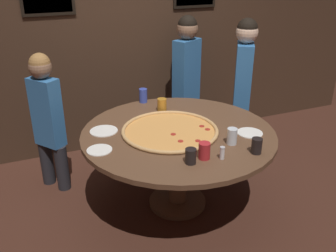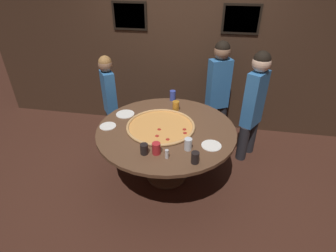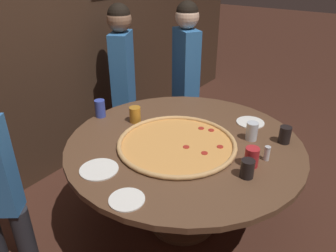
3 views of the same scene
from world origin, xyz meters
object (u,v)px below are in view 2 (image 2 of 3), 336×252
object	(u,v)px
white_plate_left_side	(125,114)
drink_cup_beside_pizza	(173,95)
giant_pizza	(161,126)
drink_cup_by_shaker	(144,149)
white_plate_beside_cup	(211,146)
drink_cup_far_right	(188,144)
diner_far_left	(254,101)
diner_far_right	(218,86)
drink_cup_front_edge	(176,106)
drink_cup_near_right	(156,148)
condiment_shaker	(167,154)
diner_side_left	(109,95)
white_plate_far_back	(108,126)
drink_cup_far_left	(195,158)
dining_table	(166,137)

from	to	relation	value
white_plate_left_side	drink_cup_beside_pizza	bearing A→B (deg)	44.61
giant_pizza	drink_cup_by_shaker	size ratio (longest dim) A/B	7.25
giant_pizza	white_plate_beside_cup	xyz separation A→B (m)	(0.61, -0.28, -0.01)
drink_cup_far_right	diner_far_left	size ratio (longest dim) A/B	0.09
diner_far_left	white_plate_left_side	bearing A→B (deg)	-43.63
white_plate_beside_cup	giant_pizza	bearing A→B (deg)	155.32
diner_far_right	diner_far_left	distance (m)	0.64
drink_cup_front_edge	drink_cup_near_right	bearing A→B (deg)	-93.09
condiment_shaker	diner_side_left	world-z (taller)	diner_side_left
white_plate_left_side	diner_far_left	distance (m)	1.69
drink_cup_by_shaker	condiment_shaker	size ratio (longest dim) A/B	1.17
drink_cup_by_shaker	white_plate_far_back	world-z (taller)	drink_cup_by_shaker
drink_cup_beside_pizza	diner_far_left	size ratio (longest dim) A/B	0.09
drink_cup_far_right	white_plate_left_side	size ratio (longest dim) A/B	0.55
giant_pizza	drink_cup_beside_pizza	xyz separation A→B (m)	(0.02, 0.75, 0.06)
diner_far_left	diner_side_left	distance (m)	2.05
drink_cup_front_edge	drink_cup_far_left	distance (m)	1.11
white_plate_left_side	diner_side_left	xyz separation A→B (m)	(-0.41, 0.50, 0.01)
drink_cup_near_right	drink_cup_far_left	size ratio (longest dim) A/B	1.05
dining_table	diner_far_left	size ratio (longest dim) A/B	1.08
giant_pizza	drink_cup_front_edge	size ratio (longest dim) A/B	6.72
giant_pizza	drink_cup_near_right	xyz separation A→B (m)	(0.06, -0.51, 0.05)
white_plate_far_back	drink_cup_by_shaker	bearing A→B (deg)	-37.76
drink_cup_front_edge	white_plate_far_back	xyz separation A→B (m)	(-0.74, -0.56, -0.06)
drink_cup_far_right	diner_side_left	bearing A→B (deg)	139.39
drink_cup_far_left	white_plate_left_side	size ratio (longest dim) A/B	0.51
dining_table	white_plate_far_back	bearing A→B (deg)	-173.22
drink_cup_beside_pizza	white_plate_left_side	bearing A→B (deg)	-135.39
drink_cup_far_left	diner_far_left	size ratio (longest dim) A/B	0.08
drink_cup_far_right	drink_cup_beside_pizza	distance (m)	1.19
dining_table	drink_cup_far_left	distance (m)	0.71
white_plate_far_back	white_plate_beside_cup	bearing A→B (deg)	-8.36
giant_pizza	white_plate_left_side	size ratio (longest dim) A/B	3.47
white_plate_beside_cup	diner_far_left	xyz separation A→B (m)	(0.51, 0.92, 0.12)
drink_cup_beside_pizza	diner_far_right	distance (m)	0.71
dining_table	drink_cup_near_right	bearing A→B (deg)	-91.36
giant_pizza	drink_cup_beside_pizza	bearing A→B (deg)	88.38
dining_table	diner_side_left	world-z (taller)	diner_side_left
drink_cup_front_edge	white_plate_far_back	distance (m)	0.93
white_plate_far_back	white_plate_left_side	world-z (taller)	same
diner_side_left	giant_pizza	bearing A→B (deg)	-164.75
drink_cup_near_right	diner_far_right	bearing A→B (deg)	69.48
dining_table	drink_cup_far_left	world-z (taller)	drink_cup_far_left
condiment_shaker	diner_far_right	distance (m)	1.71
drink_cup_front_edge	diner_side_left	distance (m)	1.07
dining_table	drink_cup_beside_pizza	world-z (taller)	drink_cup_beside_pizza
drink_cup_front_edge	giant_pizza	bearing A→B (deg)	-103.44
drink_cup_far_left	white_plate_left_side	distance (m)	1.27
white_plate_far_back	condiment_shaker	world-z (taller)	condiment_shaker
drink_cup_far_left	diner_far_right	world-z (taller)	diner_far_right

